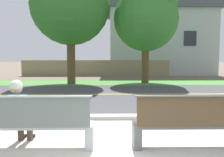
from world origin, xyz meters
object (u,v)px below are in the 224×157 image
Objects in this scene: bench_right at (191,124)px; shade_tree_centre at (148,14)px; bench_left at (35,124)px; seated_person_blue at (19,111)px.

bench_right is 11.40m from shade_tree_centre.
seated_person_blue is (-0.34, 0.17, 0.21)m from bench_left.
seated_person_blue is at bearing -111.55° from shade_tree_centre.
seated_person_blue reaches higher than bench_left.
bench_left and bench_right have the same top height.
bench_right is 0.31× the size of shade_tree_centre.
seated_person_blue is at bearing 153.19° from bench_left.
seated_person_blue is (-3.13, 0.17, 0.21)m from bench_right.
bench_right is at bearing 0.00° from bench_left.
bench_left is 0.31× the size of shade_tree_centre.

